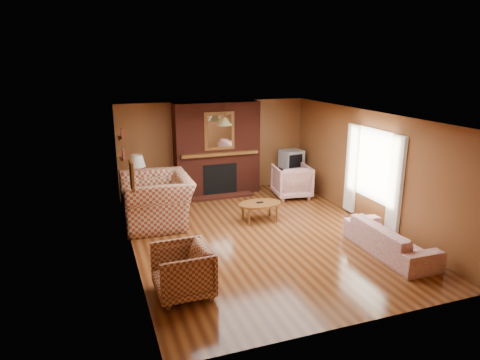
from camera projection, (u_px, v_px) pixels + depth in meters
name	position (u px, v px, depth m)	size (l,w,h in m)	color
floor	(260.00, 235.00, 8.66)	(6.50, 6.50, 0.00)	#44210E
ceiling	(262.00, 116.00, 8.01)	(6.50, 6.50, 0.00)	silver
wall_back	(214.00, 147.00, 11.28)	(6.50, 6.50, 0.00)	brown
wall_front	(358.00, 242.00, 5.38)	(6.50, 6.50, 0.00)	brown
wall_left	(129.00, 190.00, 7.53)	(6.50, 6.50, 0.00)	brown
wall_right	(369.00, 167.00, 9.14)	(6.50, 6.50, 0.00)	brown
fireplace	(217.00, 150.00, 11.04)	(2.20, 0.82, 2.40)	#47180F
window_right	(373.00, 173.00, 8.96)	(0.10, 1.85, 2.00)	beige
bookshelf	(122.00, 145.00, 9.14)	(0.09, 0.55, 0.71)	brown
botanical_print	(132.00, 175.00, 7.17)	(0.05, 0.40, 0.50)	brown
pendant_light	(225.00, 121.00, 10.20)	(0.36, 0.36, 0.48)	black
plaid_loveseat	(157.00, 200.00, 9.13)	(1.62, 1.42, 1.05)	maroon
plaid_armchair	(183.00, 271.00, 6.36)	(0.83, 0.85, 0.77)	maroon
floral_sofa	(390.00, 239.00, 7.76)	(1.92, 0.75, 0.56)	beige
floral_armchair	(292.00, 181.00, 10.97)	(0.89, 0.91, 0.83)	beige
coffee_table	(260.00, 205.00, 9.33)	(0.97, 0.60, 0.43)	brown
side_table	(139.00, 195.00, 10.11)	(0.49, 0.49, 0.65)	brown
table_lamp	(137.00, 167.00, 9.93)	(0.39, 0.39, 0.65)	white
tv_stand	(291.00, 178.00, 11.78)	(0.52, 0.48, 0.57)	black
crt_tv	(291.00, 159.00, 11.63)	(0.60, 0.59, 0.49)	#A0A3A8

